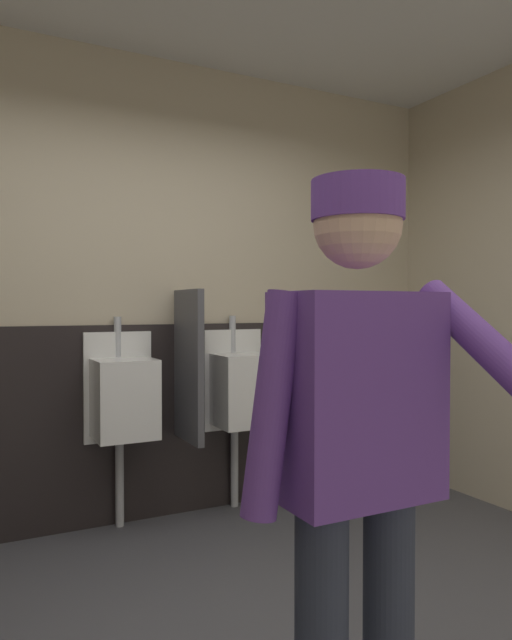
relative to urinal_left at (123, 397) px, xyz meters
name	(u,v)px	position (x,y,z in m)	size (l,w,h in m)	color
wall_back	(132,288)	(0.12, 0.22, 0.64)	(4.91, 0.12, 2.83)	beige
wainscot_band_back	(136,422)	(0.12, 0.14, -0.18)	(4.31, 0.03, 1.19)	black
urinal_left	(123,397)	(0.00, 0.00, 0.00)	(0.40, 0.34, 1.24)	white
urinal_middle	(240,389)	(0.75, 0.00, 0.00)	(0.40, 0.34, 1.24)	white
privacy_divider_panel	(189,365)	(0.38, -0.07, 0.17)	(0.04, 0.40, 0.90)	#4C4C51
person	(359,434)	(0.10, -2.08, 0.19)	(0.64, 0.60, 1.63)	#2D3342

